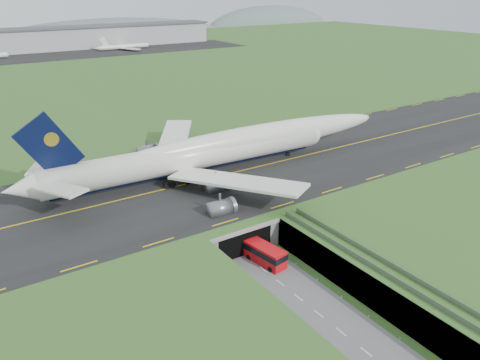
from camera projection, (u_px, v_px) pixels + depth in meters
ground at (270, 276)px, 84.50m from camera, size 900.00×900.00×0.00m
airfield_deck at (270, 261)px, 83.34m from camera, size 800.00×800.00×6.00m
trench_road at (296, 297)px, 78.67m from camera, size 12.00×75.00×0.20m
taxiway at (185, 185)px, 107.63m from camera, size 800.00×44.00×0.18m
tunnel_portal at (222, 223)px, 96.12m from camera, size 17.00×22.30×6.00m
guideway at (400, 284)px, 73.25m from camera, size 3.00×53.00×7.05m
jumbo_jet at (220, 150)px, 113.53m from camera, size 98.76×62.76×20.77m
shuttle_tram at (265, 254)px, 87.60m from camera, size 4.60×9.09×3.51m
cargo_terminal at (1, 41)px, 310.21m from camera, size 320.00×67.00×15.60m
distant_hills at (58, 44)px, 450.56m from camera, size 700.00×91.00×60.00m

